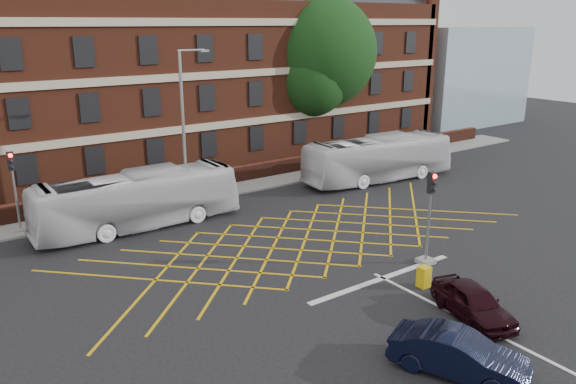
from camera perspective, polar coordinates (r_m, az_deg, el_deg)
ground at (r=26.94m, az=4.35°, el=-6.11°), size 120.00×120.00×0.00m
victorian_building at (r=44.13m, az=-14.19°, el=12.94°), size 51.00×12.17×20.40m
boundary_wall at (r=37.09m, az=-8.56°, el=1.14°), size 56.00×0.50×1.10m
far_pavement at (r=36.37m, az=-7.80°, el=0.05°), size 60.00×3.00×0.12m
glass_block at (r=64.24m, az=16.14°, el=11.34°), size 14.00×10.00×10.00m
box_junction_hatching at (r=28.38m, az=1.77°, el=-4.82°), size 8.22×8.22×0.02m
stop_line at (r=24.60m, az=9.63°, el=-8.62°), size 8.00×0.30×0.02m
centre_line at (r=21.14m, az=22.52°, el=-14.31°), size 0.15×14.00×0.02m
bus_left at (r=30.57m, az=-15.04°, el=-0.80°), size 10.90×2.68×3.03m
bus_right at (r=38.94m, az=9.18°, el=3.38°), size 11.32×3.72×3.09m
car_navy at (r=18.75m, az=16.94°, el=-15.50°), size 3.07×4.43×1.38m
car_maroon at (r=22.07m, az=18.30°, el=-10.58°), size 2.53×4.06×1.29m
deciduous_tree at (r=46.61m, az=3.26°, el=13.24°), size 9.08×9.08×12.71m
traffic_light_near at (r=25.82m, az=14.07°, el=-3.43°), size 0.70×0.70×4.27m
traffic_light_far at (r=31.97m, az=-25.87°, el=-0.71°), size 0.70×0.70×4.27m
street_lamp at (r=32.36m, az=-10.32°, el=3.47°), size 2.25×1.00×9.09m
utility_cabinet at (r=24.03m, az=13.63°, el=-8.37°), size 0.46×0.43×0.89m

